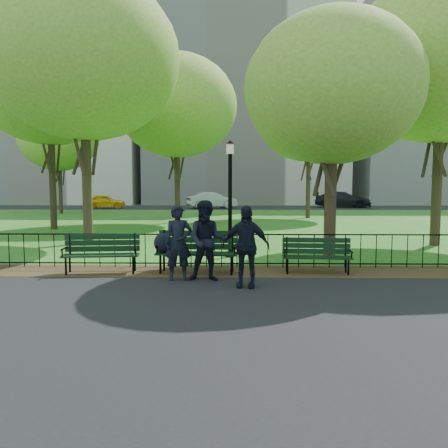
{
  "coord_description": "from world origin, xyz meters",
  "views": [
    {
      "loc": [
        0.48,
        -9.25,
        2.12
      ],
      "look_at": [
        0.27,
        1.5,
        1.19
      ],
      "focal_mm": 35.0,
      "sensor_mm": 36.0,
      "label": 1
    }
  ],
  "objects_px": {
    "tree_far_c": "(177,106)",
    "person_right": "(246,246)",
    "person_mid": "(207,241)",
    "tree_near_w": "(84,58)",
    "sedan_dark": "(343,200)",
    "tree_far_e": "(309,117)",
    "person_left": "(178,243)",
    "tree_mid_w": "(49,77)",
    "park_bench_main": "(183,245)",
    "tree_mid_e": "(442,61)",
    "lamppost": "(230,194)",
    "sedan_silver": "(212,200)",
    "tree_far_w": "(59,137)",
    "park_bench_right_a": "(317,252)",
    "tree_near_e": "(333,89)",
    "taxi": "(105,201)",
    "park_bench_left_a": "(102,249)"
  },
  "relations": [
    {
      "from": "person_right",
      "to": "person_left",
      "type": "bearing_deg",
      "value": 166.42
    },
    {
      "from": "person_right",
      "to": "person_mid",
      "type": "bearing_deg",
      "value": 155.45
    },
    {
      "from": "tree_mid_e",
      "to": "person_mid",
      "type": "bearing_deg",
      "value": -141.83
    },
    {
      "from": "tree_mid_w",
      "to": "sedan_dark",
      "type": "xyz_separation_m",
      "value": [
        20.01,
        22.7,
        -6.59
      ]
    },
    {
      "from": "lamppost",
      "to": "tree_far_w",
      "type": "relative_size",
      "value": 0.41
    },
    {
      "from": "tree_near_e",
      "to": "person_right",
      "type": "distance_m",
      "value": 6.07
    },
    {
      "from": "park_bench_main",
      "to": "person_left",
      "type": "bearing_deg",
      "value": -87.78
    },
    {
      "from": "sedan_dark",
      "to": "tree_far_c",
      "type": "bearing_deg",
      "value": 156.16
    },
    {
      "from": "taxi",
      "to": "sedan_dark",
      "type": "height_order",
      "value": "sedan_dark"
    },
    {
      "from": "lamppost",
      "to": "tree_near_e",
      "type": "height_order",
      "value": "tree_near_e"
    },
    {
      "from": "lamppost",
      "to": "sedan_dark",
      "type": "height_order",
      "value": "lamppost"
    },
    {
      "from": "tree_far_w",
      "to": "sedan_dark",
      "type": "distance_m",
      "value": 27.11
    },
    {
      "from": "tree_far_e",
      "to": "person_left",
      "type": "relative_size",
      "value": 5.73
    },
    {
      "from": "tree_near_w",
      "to": "person_mid",
      "type": "height_order",
      "value": "tree_near_w"
    },
    {
      "from": "tree_far_w",
      "to": "sedan_dark",
      "type": "bearing_deg",
      "value": 21.97
    },
    {
      "from": "person_mid",
      "to": "tree_near_w",
      "type": "bearing_deg",
      "value": 128.08
    },
    {
      "from": "person_left",
      "to": "sedan_silver",
      "type": "height_order",
      "value": "person_left"
    },
    {
      "from": "park_bench_main",
      "to": "tree_far_e",
      "type": "relative_size",
      "value": 0.21
    },
    {
      "from": "lamppost",
      "to": "sedan_silver",
      "type": "height_order",
      "value": "lamppost"
    },
    {
      "from": "tree_near_w",
      "to": "sedan_dark",
      "type": "distance_m",
      "value": 33.0
    },
    {
      "from": "tree_near_e",
      "to": "sedan_dark",
      "type": "xyz_separation_m",
      "value": [
        8.23,
        31.42,
        -4.08
      ]
    },
    {
      "from": "person_left",
      "to": "person_right",
      "type": "relative_size",
      "value": 0.99
    },
    {
      "from": "person_mid",
      "to": "taxi",
      "type": "bearing_deg",
      "value": 111.75
    },
    {
      "from": "park_bench_main",
      "to": "person_right",
      "type": "distance_m",
      "value": 2.09
    },
    {
      "from": "park_bench_left_a",
      "to": "person_left",
      "type": "height_order",
      "value": "person_left"
    },
    {
      "from": "tree_mid_w",
      "to": "sedan_silver",
      "type": "distance_m",
      "value": 22.75
    },
    {
      "from": "tree_mid_e",
      "to": "tree_far_w",
      "type": "distance_m",
      "value": 27.87
    },
    {
      "from": "park_bench_main",
      "to": "park_bench_right_a",
      "type": "distance_m",
      "value": 3.26
    },
    {
      "from": "tree_far_e",
      "to": "person_left",
      "type": "distance_m",
      "value": 21.74
    },
    {
      "from": "person_right",
      "to": "tree_near_e",
      "type": "bearing_deg",
      "value": 65.79
    },
    {
      "from": "park_bench_main",
      "to": "person_right",
      "type": "xyz_separation_m",
      "value": [
        1.47,
        -1.48,
        0.18
      ]
    },
    {
      "from": "tree_far_c",
      "to": "tree_far_e",
      "type": "bearing_deg",
      "value": 25.69
    },
    {
      "from": "person_mid",
      "to": "park_bench_main",
      "type": "bearing_deg",
      "value": 127.23
    },
    {
      "from": "park_bench_right_a",
      "to": "tree_near_w",
      "type": "bearing_deg",
      "value": 146.96
    },
    {
      "from": "tree_mid_e",
      "to": "tree_mid_w",
      "type": "relative_size",
      "value": 0.88
    },
    {
      "from": "person_mid",
      "to": "sedan_dark",
      "type": "height_order",
      "value": "person_mid"
    },
    {
      "from": "tree_mid_e",
      "to": "tree_mid_w",
      "type": "height_order",
      "value": "tree_mid_w"
    },
    {
      "from": "park_bench_main",
      "to": "tree_mid_e",
      "type": "distance_m",
      "value": 11.63
    },
    {
      "from": "tree_near_e",
      "to": "tree_far_c",
      "type": "bearing_deg",
      "value": 115.36
    },
    {
      "from": "tree_far_c",
      "to": "person_mid",
      "type": "relative_size",
      "value": 5.4
    },
    {
      "from": "person_right",
      "to": "sedan_silver",
      "type": "bearing_deg",
      "value": 104.39
    },
    {
      "from": "tree_mid_w",
      "to": "person_right",
      "type": "xyz_separation_m",
      "value": [
        9.19,
        -12.45,
        -6.53
      ]
    },
    {
      "from": "tree_far_c",
      "to": "person_right",
      "type": "distance_m",
      "value": 17.96
    },
    {
      "from": "lamppost",
      "to": "tree_mid_w",
      "type": "bearing_deg",
      "value": 136.35
    },
    {
      "from": "park_bench_left_a",
      "to": "tree_mid_e",
      "type": "distance_m",
      "value": 13.22
    },
    {
      "from": "tree_mid_w",
      "to": "sedan_dark",
      "type": "relative_size",
      "value": 1.92
    },
    {
      "from": "person_left",
      "to": "taxi",
      "type": "distance_m",
      "value": 34.41
    },
    {
      "from": "tree_near_e",
      "to": "tree_far_e",
      "type": "xyz_separation_m",
      "value": [
        2.25,
        16.89,
        1.84
      ]
    },
    {
      "from": "park_bench_main",
      "to": "tree_far_e",
      "type": "distance_m",
      "value": 21.04
    },
    {
      "from": "tree_far_c",
      "to": "tree_mid_e",
      "type": "bearing_deg",
      "value": -42.78
    }
  ]
}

